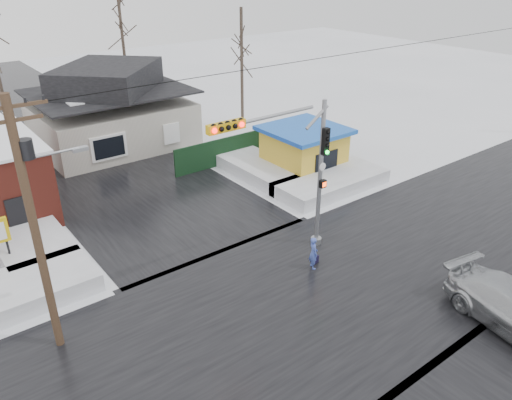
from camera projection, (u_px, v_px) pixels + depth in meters
ground at (295, 307)px, 19.59m from camera, size 120.00×120.00×0.00m
road_ns at (295, 306)px, 19.59m from camera, size 10.00×120.00×0.02m
road_ew at (295, 306)px, 19.59m from camera, size 120.00×10.00×0.02m
snowbank_nw at (4, 297)px, 19.50m from camera, size 7.00×3.00×0.80m
snowbank_ne at (331, 182)px, 29.30m from camera, size 7.00×3.00×0.80m
snowbank_nside_w at (23, 231)px, 24.15m from camera, size 3.00×8.00×0.80m
snowbank_nside_e at (253, 165)px, 31.78m from camera, size 3.00×8.00×0.80m
traffic_signal at (295, 163)px, 21.02m from camera, size 6.05×0.68×7.00m
utility_pole at (34, 216)px, 15.50m from camera, size 3.15×0.44×9.00m
house at (111, 109)px, 35.20m from camera, size 10.40×8.40×5.76m
kiosk at (304, 149)px, 31.24m from camera, size 4.60×4.60×2.88m
fence at (228, 150)px, 32.71m from camera, size 8.00×0.12×1.80m
tree_far_right at (241, 33)px, 37.21m from camera, size 3.00×3.00×9.00m
pedestrian at (313, 253)px, 21.69m from camera, size 0.54×0.65×1.51m
shopping_bag at (316, 260)px, 22.28m from camera, size 0.30×0.18×0.35m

